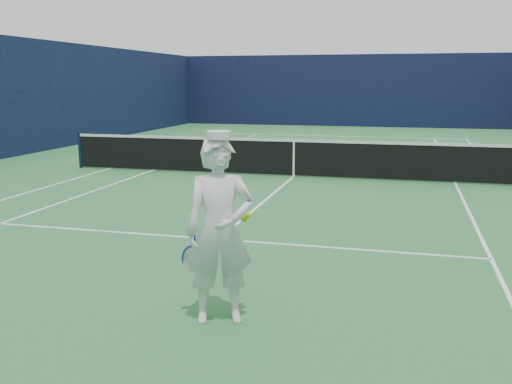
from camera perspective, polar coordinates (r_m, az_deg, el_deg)
ground at (r=15.30m, az=3.78°, el=1.54°), size 80.00×80.00×0.00m
court_markings at (r=15.30m, az=3.78°, el=1.55°), size 11.03×23.83×0.01m
windscreen_fence at (r=15.10m, az=3.87°, el=9.04°), size 20.12×36.12×4.00m
tennis_net at (r=15.22m, az=3.80°, el=3.60°), size 12.88×0.09×1.07m
tennis_player at (r=5.94m, az=-3.66°, el=-3.86°), size 0.90×0.69×2.02m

